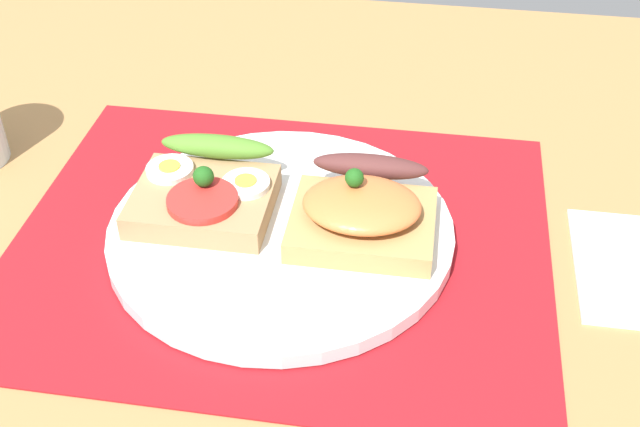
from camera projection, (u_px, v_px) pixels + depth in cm
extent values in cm
cube|color=#A47745|center=(282.00, 256.00, 63.51)|extent=(120.00, 90.00, 3.20)
cube|color=#A2151C|center=(281.00, 239.00, 62.42)|extent=(40.68, 33.66, 0.30)
cylinder|color=white|center=(281.00, 231.00, 61.95)|extent=(26.22, 26.22, 1.21)
cube|color=#A77E53|center=(203.00, 201.00, 62.33)|extent=(10.49, 8.79, 1.92)
cylinder|color=red|center=(202.00, 201.00, 60.33)|extent=(5.33, 5.33, 0.60)
ellipsoid|color=#4F842A|center=(217.00, 146.00, 64.88)|extent=(9.23, 2.20, 1.80)
sphere|color=#1E5919|center=(203.00, 176.00, 60.84)|extent=(1.60, 1.60, 1.60)
cylinder|color=white|center=(170.00, 169.00, 63.52)|extent=(3.70, 3.70, 0.50)
cylinder|color=yellow|center=(169.00, 166.00, 63.31)|extent=(1.66, 1.66, 0.16)
cylinder|color=white|center=(246.00, 184.00, 62.04)|extent=(3.70, 3.70, 0.50)
cylinder|color=yellow|center=(246.00, 180.00, 61.83)|extent=(1.66, 1.66, 0.16)
cube|color=tan|center=(363.00, 222.00, 60.51)|extent=(10.61, 8.61, 1.75)
ellipsoid|color=orange|center=(362.00, 205.00, 59.11)|extent=(8.70, 6.89, 1.96)
ellipsoid|color=#562B29|center=(371.00, 166.00, 63.05)|extent=(9.02, 2.20, 1.80)
sphere|color=#1E5919|center=(354.00, 178.00, 58.88)|extent=(1.40, 1.40, 1.40)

